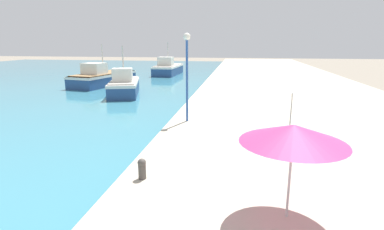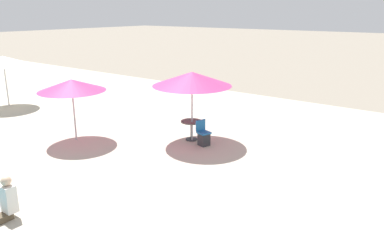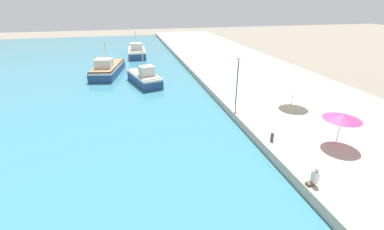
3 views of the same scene
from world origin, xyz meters
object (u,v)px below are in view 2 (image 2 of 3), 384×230
Objects in this scene: cafe_umbrella_white at (72,85)px; cafe_table at (191,126)px; cafe_umbrella_striped at (3,61)px; cafe_chair_left at (203,137)px; cafe_umbrella_pink at (192,79)px; person_at_quay at (7,200)px.

cafe_table is (2.62, -3.46, -1.56)m from cafe_umbrella_white.
cafe_umbrella_striped is 2.88× the size of cafe_chair_left.
cafe_umbrella_pink is 2.12m from cafe_chair_left.
cafe_umbrella_striped reaches higher than cafe_umbrella_white.
cafe_table is at bearing -90.00° from cafe_chair_left.
cafe_umbrella_white is at bearing 37.53° from person_at_quay.
cafe_umbrella_white is 3.05× the size of cafe_table.
cafe_umbrella_striped is at bearing 62.17° from person_at_quay.
cafe_umbrella_striped is (-1.42, 10.61, -0.03)m from cafe_umbrella_pink.
cafe_umbrella_white is at bearing -43.38° from cafe_chair_left.
cafe_umbrella_pink reaches higher than person_at_quay.
cafe_table is 0.75m from cafe_chair_left.
cafe_umbrella_white is 7.16m from cafe_umbrella_striped.
cafe_umbrella_pink reaches higher than cafe_chair_left.
cafe_table is at bearing 47.38° from cafe_umbrella_pink.
cafe_umbrella_white is at bearing 125.81° from cafe_umbrella_pink.
cafe_umbrella_white is 0.93× the size of cafe_umbrella_striped.
cafe_umbrella_pink is 4.37m from cafe_umbrella_white.
cafe_umbrella_white reaches higher than person_at_quay.
cafe_umbrella_pink is at bearing -82.39° from cafe_umbrella_striped.
cafe_umbrella_striped is at bearing 97.61° from cafe_umbrella_pink.
cafe_umbrella_pink is 2.73× the size of person_at_quay.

